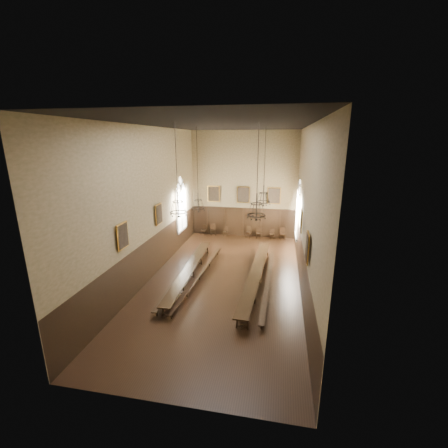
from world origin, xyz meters
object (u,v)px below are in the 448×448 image
(chair_5, at_px, (259,235))
(chandelier_front_left, at_px, (178,206))
(bench_right_inner, at_px, (249,279))
(chair_7, at_px, (282,236))
(chair_2, at_px, (225,233))
(chandelier_back_right, at_px, (263,197))
(chair_1, at_px, (213,232))
(table_right, at_px, (256,277))
(chair_4, at_px, (248,234))
(chair_6, at_px, (272,236))
(bench_left_outer, at_px, (183,272))
(chandelier_front_right, at_px, (256,210))
(bench_right_outer, at_px, (268,282))
(chair_0, at_px, (204,232))
(bench_left_inner, at_px, (200,276))
(table_left, at_px, (190,273))
(chandelier_back_left, at_px, (198,203))

(chair_5, relative_size, chandelier_front_left, 0.22)
(bench_right_inner, relative_size, chair_7, 9.20)
(chair_2, height_order, chandelier_back_right, chandelier_back_right)
(chair_1, xyz_separation_m, chandelier_back_right, (4.65, -5.74, 4.36))
(table_right, distance_m, chandelier_back_right, 5.14)
(chair_4, bearing_deg, chandelier_front_left, -88.43)
(chair_6, height_order, chair_7, chair_7)
(bench_right_inner, relative_size, chair_2, 10.81)
(bench_left_outer, distance_m, chair_6, 9.92)
(bench_left_outer, height_order, chair_6, chair_6)
(chair_2, distance_m, chandelier_front_right, 12.16)
(bench_right_outer, height_order, chair_0, chair_0)
(chandelier_back_right, bearing_deg, chandelier_front_left, -126.02)
(bench_left_inner, bearing_deg, chair_2, 90.11)
(bench_right_outer, relative_size, chandelier_front_right, 2.07)
(bench_right_outer, bearing_deg, chair_2, 115.34)
(bench_right_inner, distance_m, chair_0, 10.01)
(table_right, bearing_deg, chair_0, 122.06)
(table_left, bearing_deg, chandelier_back_right, 34.79)
(chair_6, distance_m, chair_7, 0.87)
(table_left, distance_m, bench_left_outer, 0.53)
(table_right, xyz_separation_m, bench_right_outer, (0.72, -0.18, -0.13))
(bench_right_outer, height_order, chandelier_front_left, chandelier_front_left)
(chandelier_front_left, height_order, chandelier_front_right, same)
(bench_right_inner, height_order, chair_1, chair_1)
(bench_left_inner, bearing_deg, table_left, 166.55)
(table_left, height_order, chair_0, chair_0)
(chair_5, distance_m, chandelier_back_left, 8.21)
(chair_2, bearing_deg, chair_4, -4.60)
(chair_1, bearing_deg, chandelier_front_right, -85.84)
(table_right, distance_m, chair_7, 8.71)
(chair_1, height_order, chandelier_back_left, chandelier_back_left)
(chair_6, xyz_separation_m, chair_7, (0.87, 0.01, 0.05))
(bench_right_outer, xyz_separation_m, chair_1, (-5.24, 8.76, 0.05))
(bench_right_outer, height_order, chair_7, chair_7)
(chair_4, relative_size, chandelier_front_right, 0.23)
(chair_0, bearing_deg, bench_left_outer, -67.52)
(table_left, xyz_separation_m, chandelier_front_right, (4.11, -2.07, 4.62))
(chandelier_back_left, height_order, chandelier_front_right, same)
(table_left, distance_m, chair_6, 9.80)
(chair_6, height_order, chandelier_back_left, chandelier_back_left)
(table_left, bearing_deg, chair_2, 85.87)
(chair_7, bearing_deg, bench_right_inner, -117.68)
(chandelier_back_left, bearing_deg, table_left, -89.03)
(chair_2, height_order, chandelier_back_left, chandelier_back_left)
(chair_6, bearing_deg, chandelier_front_left, -123.16)
(chair_0, height_order, chandelier_front_left, chandelier_front_left)
(table_left, relative_size, chair_5, 9.89)
(chair_0, xyz_separation_m, chair_4, (4.00, -0.06, 0.02))
(chair_6, relative_size, chair_7, 0.85)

